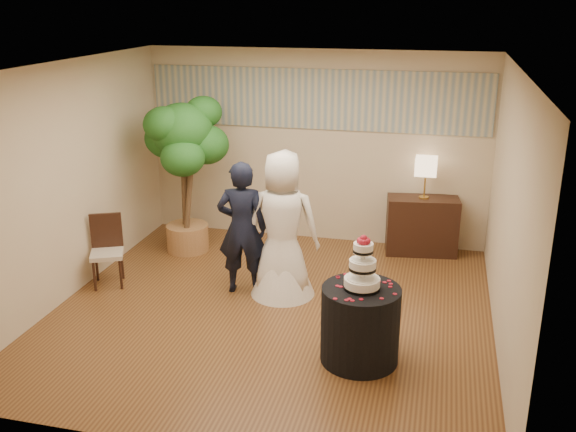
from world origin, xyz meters
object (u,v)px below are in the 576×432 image
(groom, at_px, (242,228))
(bride, at_px, (283,225))
(wedding_cake, at_px, (363,262))
(ficus_tree, at_px, (184,175))
(table_lamp, at_px, (425,178))
(console, at_px, (422,226))
(cake_table, at_px, (360,325))
(side_chair, at_px, (107,252))

(groom, xyz_separation_m, bride, (0.49, 0.04, 0.07))
(bride, height_order, wedding_cake, bride)
(wedding_cake, bearing_deg, ficus_tree, 139.87)
(table_lamp, bearing_deg, wedding_cake, -98.70)
(wedding_cake, xyz_separation_m, table_lamp, (0.47, 3.06, 0.04))
(bride, bearing_deg, groom, 2.14)
(console, distance_m, ficus_tree, 3.42)
(console, bearing_deg, groom, -146.94)
(groom, relative_size, cake_table, 2.10)
(cake_table, relative_size, console, 0.80)
(side_chair, bearing_deg, bride, -17.19)
(bride, distance_m, table_lamp, 2.38)
(groom, xyz_separation_m, side_chair, (-1.72, -0.23, -0.38))
(console, bearing_deg, bride, -139.89)
(groom, height_order, ficus_tree, ficus_tree)
(wedding_cake, distance_m, side_chair, 3.54)
(wedding_cake, height_order, table_lamp, table_lamp)
(cake_table, height_order, ficus_tree, ficus_tree)
(cake_table, bearing_deg, ficus_tree, 139.87)
(groom, distance_m, bride, 0.50)
(side_chair, bearing_deg, groom, -16.55)
(wedding_cake, distance_m, console, 3.16)
(groom, height_order, cake_table, groom)
(cake_table, xyz_separation_m, wedding_cake, (0.00, 0.00, 0.67))
(bride, bearing_deg, wedding_cake, 128.16)
(ficus_tree, height_order, side_chair, ficus_tree)
(bride, bearing_deg, side_chair, 4.38)
(cake_table, relative_size, ficus_tree, 0.35)
(cake_table, bearing_deg, bride, 130.87)
(bride, xyz_separation_m, table_lamp, (1.59, 1.76, 0.21))
(cake_table, relative_size, wedding_cake, 1.42)
(wedding_cake, relative_size, side_chair, 0.62)
(console, relative_size, table_lamp, 1.70)
(cake_table, distance_m, side_chair, 3.49)
(bride, relative_size, side_chair, 2.01)
(side_chair, bearing_deg, console, 3.86)
(wedding_cake, bearing_deg, bride, 130.87)
(console, distance_m, side_chair, 4.31)
(cake_table, distance_m, ficus_tree, 3.74)
(bride, distance_m, console, 2.42)
(cake_table, bearing_deg, wedding_cake, 0.00)
(groom, distance_m, wedding_cake, 2.06)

